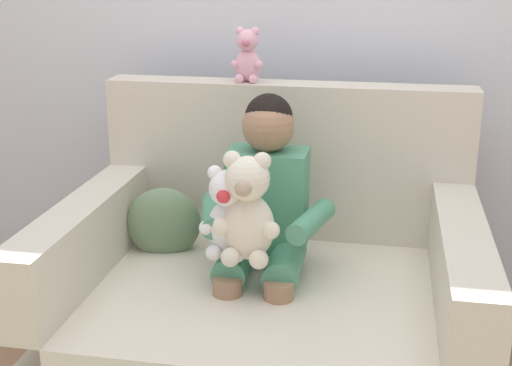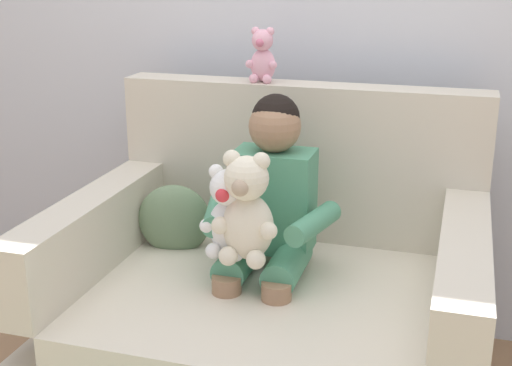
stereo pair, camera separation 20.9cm
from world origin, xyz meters
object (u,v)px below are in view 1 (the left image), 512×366
object	(u,v)px
armchair	(268,313)
plush_white	(228,215)
seated_child	(264,210)
plush_pink_on_backrest	(248,57)
throw_pillow	(164,223)
plush_cream	(248,211)

from	to	relation	value
armchair	plush_white	world-z (taller)	armchair
armchair	seated_child	bearing A→B (deg)	116.49
seated_child	plush_pink_on_backrest	world-z (taller)	plush_pink_on_backrest
armchair	plush_white	bearing A→B (deg)	-137.67
plush_pink_on_backrest	throw_pillow	size ratio (longest dim) A/B	0.75
armchair	plush_white	distance (m)	0.41
plush_white	plush_cream	bearing A→B (deg)	-35.37
seated_child	throw_pillow	world-z (taller)	seated_child
plush_cream	plush_pink_on_backrest	size ratio (longest dim) A/B	1.78
seated_child	plush_cream	world-z (taller)	seated_child
plush_cream	throw_pillow	distance (m)	0.48
seated_child	plush_pink_on_backrest	distance (m)	0.58
plush_pink_on_backrest	armchair	bearing A→B (deg)	-59.50
armchair	seated_child	distance (m)	0.35
armchair	seated_child	world-z (taller)	seated_child
throw_pillow	plush_pink_on_backrest	bearing A→B (deg)	43.53
plush_pink_on_backrest	throw_pillow	distance (m)	0.66
plush_cream	armchair	bearing A→B (deg)	75.23
armchair	throw_pillow	xyz separation A→B (m)	(-0.40, 0.15, 0.23)
seated_child	plush_white	bearing A→B (deg)	-128.45
armchair	seated_child	xyz separation A→B (m)	(-0.02, 0.05, 0.35)
plush_white	armchair	bearing A→B (deg)	27.49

